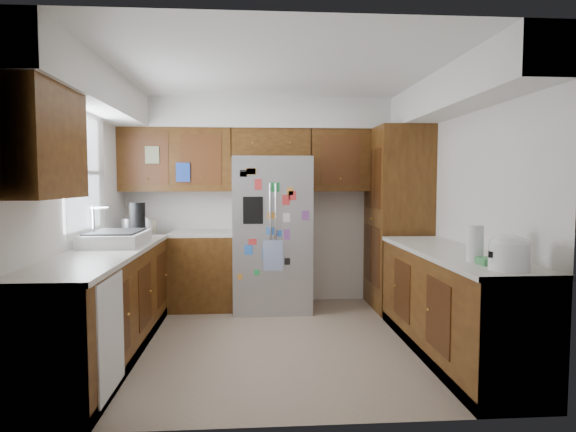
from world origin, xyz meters
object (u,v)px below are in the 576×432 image
object	(u,v)px
fridge	(272,234)
rice_cooker	(509,252)
paper_towel	(475,243)
pantry	(397,219)

from	to	relation	value
fridge	rice_cooker	distance (m)	2.99
rice_cooker	paper_towel	xyz separation A→B (m)	(-0.08, 0.34, 0.01)
pantry	rice_cooker	distance (m)	2.53
pantry	fridge	size ratio (longest dim) A/B	1.19
pantry	paper_towel	size ratio (longest dim) A/B	7.93
rice_cooker	paper_towel	world-z (taller)	paper_towel
rice_cooker	paper_towel	distance (m)	0.35
fridge	pantry	bearing A→B (deg)	-2.06
pantry	rice_cooker	world-z (taller)	pantry
pantry	rice_cooker	bearing A→B (deg)	-90.01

